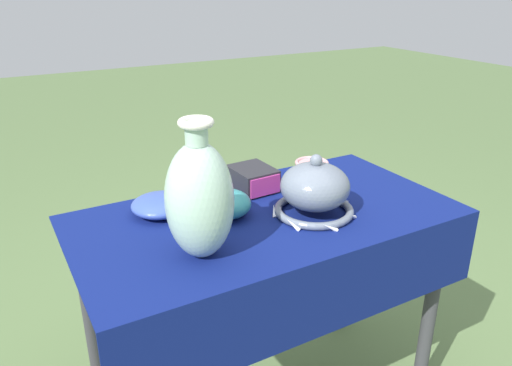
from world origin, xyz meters
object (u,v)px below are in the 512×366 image
at_px(cup_wide_rose, 311,171).
at_px(bowl_shallow_cobalt, 161,205).
at_px(mosaic_tile_box, 253,179).
at_px(bowl_shallow_teal, 227,204).
at_px(vase_tall_bulbous, 199,199).
at_px(vase_dome_bell, 315,191).

bearing_deg(cup_wide_rose, bowl_shallow_cobalt, 177.61).
bearing_deg(cup_wide_rose, mosaic_tile_box, 167.04).
relative_size(bowl_shallow_teal, cup_wide_rose, 1.21).
bearing_deg(bowl_shallow_teal, vase_tall_bulbous, -133.03).
height_order(bowl_shallow_teal, bowl_shallow_cobalt, bowl_shallow_teal).
relative_size(mosaic_tile_box, bowl_shallow_teal, 1.15).
distance_m(cup_wide_rose, bowl_shallow_cobalt, 0.50).
distance_m(vase_dome_bell, mosaic_tile_box, 0.25).
bearing_deg(vase_dome_bell, vase_tall_bulbous, -171.71).
distance_m(vase_dome_bell, bowl_shallow_cobalt, 0.43).
distance_m(mosaic_tile_box, bowl_shallow_cobalt, 0.31).
height_order(vase_tall_bulbous, bowl_shallow_cobalt, vase_tall_bulbous).
xyz_separation_m(vase_dome_bell, cup_wide_rose, (0.13, 0.19, -0.03)).
bearing_deg(vase_tall_bulbous, bowl_shallow_cobalt, 91.84).
xyz_separation_m(bowl_shallow_teal, cup_wide_rose, (0.35, 0.09, 0.00)).
bearing_deg(mosaic_tile_box, cup_wide_rose, -15.86).
height_order(vase_tall_bulbous, bowl_shallow_teal, vase_tall_bulbous).
relative_size(vase_tall_bulbous, vase_dome_bell, 1.40).
relative_size(vase_dome_bell, bowl_shallow_teal, 1.82).
bearing_deg(cup_wide_rose, vase_dome_bell, -123.34).
bearing_deg(vase_tall_bulbous, vase_dome_bell, 8.29).
bearing_deg(mosaic_tile_box, vase_dome_bell, -77.67).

